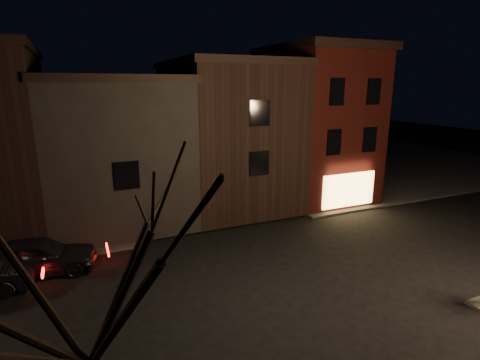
# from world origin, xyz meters

# --- Properties ---
(ground) EXTENTS (120.00, 120.00, 0.00)m
(ground) POSITION_xyz_m (0.00, 0.00, 0.00)
(ground) COLOR black
(ground) RESTS_ON ground
(sidewalk_far_right) EXTENTS (30.00, 30.00, 0.12)m
(sidewalk_far_right) POSITION_xyz_m (20.00, 20.00, 0.06)
(sidewalk_far_right) COLOR #2D2B28
(sidewalk_far_right) RESTS_ON ground
(corner_building) EXTENTS (6.50, 8.50, 10.50)m
(corner_building) POSITION_xyz_m (8.00, 9.47, 5.40)
(corner_building) COLOR #430F0B
(corner_building) RESTS_ON ground
(row_building_a) EXTENTS (7.30, 10.30, 9.40)m
(row_building_a) POSITION_xyz_m (1.50, 10.50, 4.83)
(row_building_a) COLOR black
(row_building_a) RESTS_ON ground
(row_building_b) EXTENTS (7.80, 10.30, 8.40)m
(row_building_b) POSITION_xyz_m (-5.75, 10.50, 4.33)
(row_building_b) COLOR black
(row_building_b) RESTS_ON ground
(bare_tree_left) EXTENTS (5.60, 5.60, 7.50)m
(bare_tree_left) POSITION_xyz_m (-8.00, -7.00, 5.43)
(bare_tree_left) COLOR black
(bare_tree_left) RESTS_ON sidewalk_near_left
(parked_car_a) EXTENTS (5.04, 2.53, 1.65)m
(parked_car_a) POSITION_xyz_m (-9.90, 4.06, 0.82)
(parked_car_a) COLOR black
(parked_car_a) RESTS_ON ground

